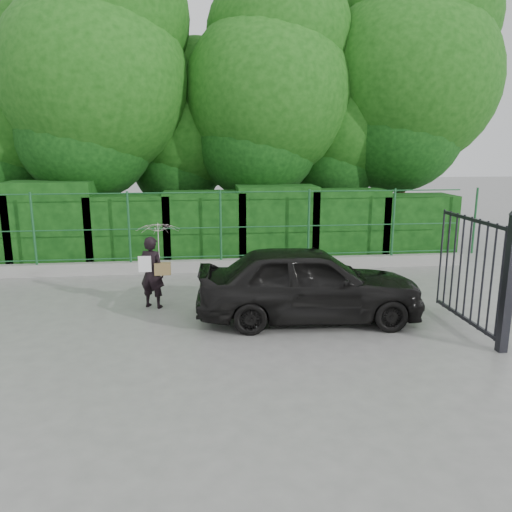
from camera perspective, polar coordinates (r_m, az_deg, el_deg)
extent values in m
plane|color=gray|center=(8.77, -5.22, -9.06)|extent=(80.00, 80.00, 0.00)
cube|color=#9E9E99|center=(13.02, -5.75, -1.11)|extent=(14.00, 0.25, 0.30)
cylinder|color=#1B542B|center=(13.43, -24.09, 2.84)|extent=(0.06, 0.06, 1.80)
cylinder|color=#1B542B|center=(12.93, -14.31, 3.21)|extent=(0.06, 0.06, 1.80)
cylinder|color=#1B542B|center=(12.82, -4.06, 3.50)|extent=(0.06, 0.06, 1.80)
cylinder|color=#1B542B|center=(13.12, 6.04, 3.67)|extent=(0.06, 0.06, 1.80)
cylinder|color=#1B542B|center=(13.81, 15.42, 3.73)|extent=(0.06, 0.06, 1.80)
cylinder|color=#1B542B|center=(14.82, 23.72, 3.70)|extent=(0.06, 0.06, 1.80)
cylinder|color=#1B542B|center=(12.96, -5.77, -0.04)|extent=(13.60, 0.03, 0.03)
cylinder|color=#1B542B|center=(12.82, -5.85, 3.23)|extent=(13.60, 0.03, 0.03)
cylinder|color=#1B542B|center=(12.70, -5.94, 7.24)|extent=(13.60, 0.03, 0.03)
cube|color=black|center=(14.33, -22.14, 3.34)|extent=(2.20, 1.20, 2.29)
cube|color=black|center=(13.96, -14.14, 2.89)|extent=(2.20, 1.20, 1.92)
cube|color=black|center=(13.83, -5.90, 3.24)|extent=(2.20, 1.20, 1.97)
cube|color=black|center=(13.99, 2.33, 3.70)|extent=(2.20, 1.20, 2.12)
cube|color=black|center=(14.44, 10.21, 3.53)|extent=(2.20, 1.20, 1.99)
cube|color=black|center=(15.15, 17.47, 3.25)|extent=(2.20, 1.20, 1.82)
cylinder|color=black|center=(17.06, -25.04, 6.92)|extent=(0.36, 0.36, 3.75)
sphere|color=#14470F|center=(17.03, -25.77, 14.45)|extent=(4.50, 4.50, 4.50)
cylinder|color=black|center=(15.64, -17.28, 8.49)|extent=(0.36, 0.36, 4.50)
sphere|color=#14470F|center=(15.70, -17.96, 18.35)|extent=(5.40, 5.40, 5.40)
cylinder|color=black|center=(16.73, -7.82, 7.03)|extent=(0.36, 0.36, 3.25)
sphere|color=#14470F|center=(16.65, -8.03, 13.72)|extent=(3.90, 3.90, 3.90)
cylinder|color=black|center=(15.83, 1.24, 8.64)|extent=(0.36, 0.36, 4.25)
sphere|color=#14470F|center=(15.86, 1.28, 17.87)|extent=(5.10, 5.10, 5.10)
cylinder|color=black|center=(17.06, 9.33, 7.51)|extent=(0.36, 0.36, 3.50)
sphere|color=#14470F|center=(17.01, 9.59, 14.57)|extent=(4.20, 4.20, 4.20)
cylinder|color=black|center=(17.30, 16.24, 9.32)|extent=(0.36, 0.36, 4.75)
sphere|color=#14470F|center=(17.39, 16.85, 18.72)|extent=(5.70, 5.70, 5.70)
cube|color=black|center=(8.68, 26.88, -2.99)|extent=(0.14, 0.14, 2.20)
cube|color=black|center=(9.88, 22.70, -6.56)|extent=(0.05, 2.00, 0.06)
cube|color=black|center=(9.47, 23.62, 3.79)|extent=(0.05, 2.00, 0.06)
cylinder|color=black|center=(8.86, 26.15, -2.97)|extent=(0.04, 0.04, 1.90)
cylinder|color=black|center=(9.06, 25.31, -2.55)|extent=(0.04, 0.04, 1.90)
cylinder|color=black|center=(9.26, 24.51, -2.16)|extent=(0.04, 0.04, 1.90)
cylinder|color=black|center=(9.47, 23.74, -1.78)|extent=(0.04, 0.04, 1.90)
cylinder|color=black|center=(9.68, 23.01, -1.42)|extent=(0.04, 0.04, 1.90)
cylinder|color=black|center=(9.89, 22.30, -1.07)|extent=(0.04, 0.04, 1.90)
cylinder|color=black|center=(10.10, 21.63, -0.74)|extent=(0.04, 0.04, 1.90)
cylinder|color=black|center=(10.32, 20.99, -0.42)|extent=(0.04, 0.04, 1.90)
cylinder|color=black|center=(10.54, 20.37, -0.12)|extent=(0.04, 0.04, 1.90)
imported|color=black|center=(10.20, -11.81, -1.82)|extent=(0.63, 0.54, 1.46)
imported|color=silver|center=(10.11, -11.09, 1.56)|extent=(0.87, 0.88, 0.80)
cube|color=olive|center=(10.09, -10.62, -1.44)|extent=(0.32, 0.15, 0.24)
cube|color=white|center=(10.05, -12.60, -0.91)|extent=(0.25, 0.02, 0.32)
imported|color=black|center=(9.36, 6.05, -3.07)|extent=(4.26, 1.93, 1.42)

